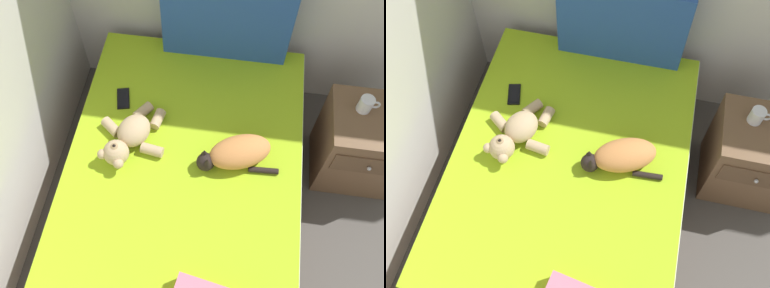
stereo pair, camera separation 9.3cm
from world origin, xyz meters
TOP-DOWN VIEW (x-y plane):
  - bed at (0.90, 3.41)m, footprint 1.33×2.08m
  - patterned_cushion at (1.03, 4.36)m, footprint 0.76×0.13m
  - cat at (1.17, 3.59)m, footprint 0.44×0.31m
  - teddy_bear at (0.58, 3.61)m, footprint 0.39×0.47m
  - cell_phone at (0.47, 3.90)m, footprint 0.11×0.16m
  - nightstand at (1.93, 3.93)m, footprint 0.48×0.46m
  - mug at (1.86, 3.98)m, footprint 0.12×0.08m

SIDE VIEW (x-z plane):
  - bed at x=0.90m, z-range 0.00..0.52m
  - nightstand at x=1.93m, z-range 0.00..0.59m
  - cell_phone at x=0.47m, z-range 0.52..0.53m
  - teddy_bear at x=0.58m, z-range 0.51..0.66m
  - cat at x=1.17m, z-range 0.52..0.67m
  - mug at x=1.86m, z-range 0.59..0.68m
  - patterned_cushion at x=1.03m, z-range 0.52..1.05m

